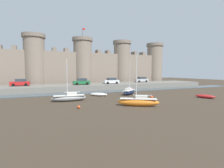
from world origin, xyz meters
TOP-DOWN VIEW (x-y plane):
  - ground_plane at (0.00, 0.00)m, footprint 160.00×160.00m
  - water_channel at (0.00, 14.32)m, footprint 80.00×4.50m
  - quay_road at (0.00, 21.57)m, footprint 66.76×10.00m
  - castle at (-0.00, 31.01)m, footprint 60.95×6.19m
  - sailboat_midflat_centre at (-1.19, -2.64)m, footprint 5.31×4.00m
  - sailboat_foreground_left at (3.49, 8.09)m, footprint 4.61×4.19m
  - sailboat_near_channel_left at (-8.95, 5.13)m, footprint 5.44×1.80m
  - rowboat_midflat_right at (13.28, -1.42)m, footprint 2.16×3.47m
  - rowboat_foreground_right at (-2.74, 8.79)m, footprint 3.47×3.31m
  - mooring_buoy_near_shore at (-8.88, -0.91)m, footprint 0.40×0.40m
  - mooring_buoy_mid_mud at (4.36, 1.84)m, footprint 0.51×0.51m
  - car_quay_west at (4.99, 20.39)m, footprint 4.18×2.03m
  - car_quay_centre_east at (16.53, 23.30)m, footprint 4.18×2.03m
  - car_quay_east at (-3.14, 20.34)m, footprint 4.18×2.03m
  - car_quay_centre_west at (-16.86, 22.77)m, footprint 4.18×2.03m

SIDE VIEW (x-z plane):
  - ground_plane at x=0.00m, z-range 0.00..0.00m
  - water_channel at x=0.00m, z-range 0.00..0.10m
  - mooring_buoy_near_shore at x=-8.88m, z-range 0.00..0.40m
  - mooring_buoy_mid_mud at x=4.36m, z-range 0.00..0.51m
  - rowboat_foreground_right at x=-2.74m, z-range 0.02..0.60m
  - rowboat_midflat_right at x=13.28m, z-range 0.02..0.64m
  - sailboat_foreground_left at x=3.49m, z-range -2.88..4.00m
  - sailboat_near_channel_left at x=-8.95m, z-range -2.71..3.84m
  - sailboat_midflat_centre at x=-1.19m, z-range -2.79..4.03m
  - quay_road at x=0.00m, z-range 0.00..1.31m
  - car_quay_west at x=4.99m, z-range 1.28..2.90m
  - car_quay_centre_east at x=16.53m, z-range 1.28..2.90m
  - car_quay_east at x=-3.14m, z-range 1.28..2.90m
  - car_quay_centre_west at x=-16.86m, z-range 1.28..2.90m
  - castle at x=0.00m, z-range -2.33..15.56m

